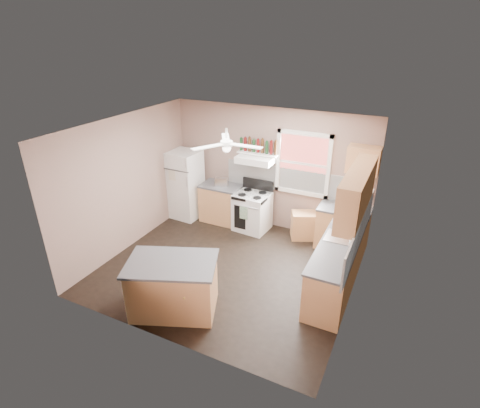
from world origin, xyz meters
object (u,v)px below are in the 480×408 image
at_px(refrigerator, 185,185).
at_px(island, 173,287).
at_px(cart, 305,226).
at_px(toaster, 221,182).
at_px(stove, 252,212).

height_order(refrigerator, island, refrigerator).
distance_m(cart, island, 3.36).
distance_m(toaster, stove, 0.98).
xyz_separation_m(refrigerator, toaster, (0.90, 0.13, 0.18)).
bearing_deg(cart, stove, 161.60).
bearing_deg(refrigerator, cart, 7.35).
bearing_deg(island, cart, 46.86).
relative_size(refrigerator, toaster, 5.77).
xyz_separation_m(stove, island, (-0.03, -3.00, 0.00)).
xyz_separation_m(toaster, cart, (1.98, 0.08, -0.71)).
bearing_deg(island, toaster, 82.21).
bearing_deg(toaster, cart, -19.29).
bearing_deg(cart, refrigerator, 159.42).
xyz_separation_m(cart, island, (-1.21, -3.13, 0.15)).
relative_size(stove, cart, 1.54).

